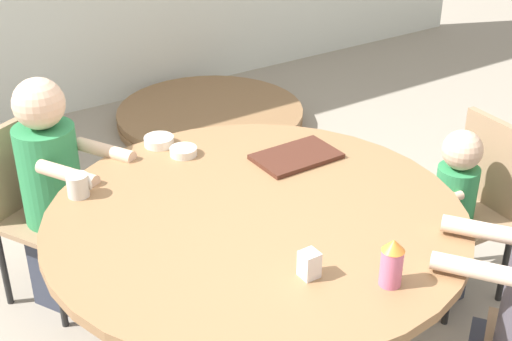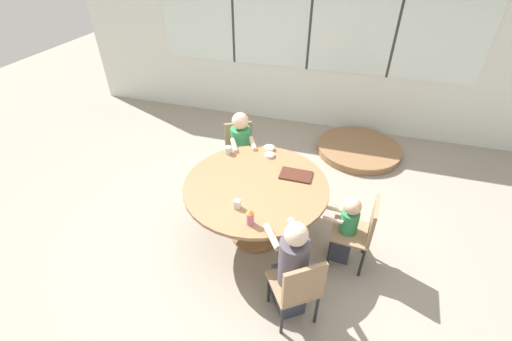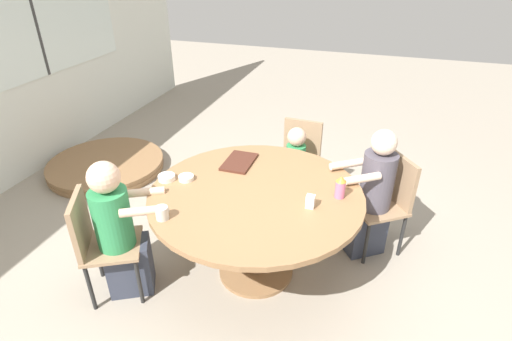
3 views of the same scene
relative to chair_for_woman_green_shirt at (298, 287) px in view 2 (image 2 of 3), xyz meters
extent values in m
plane|color=gray|center=(-0.67, 0.94, -0.51)|extent=(16.00, 16.00, 0.00)
cube|color=silver|center=(-0.67, 3.96, 0.89)|extent=(8.40, 0.06, 2.80)
cube|color=silver|center=(-0.67, 3.92, 1.14)|extent=(5.20, 0.02, 1.26)
cube|color=#333333|center=(-1.97, 3.91, 1.14)|extent=(0.04, 0.01, 1.26)
cube|color=#333333|center=(-0.67, 3.91, 1.14)|extent=(0.04, 0.01, 1.26)
cube|color=#333333|center=(0.63, 3.91, 1.14)|extent=(0.04, 0.01, 1.26)
cylinder|color=olive|center=(-0.67, 0.94, 0.24)|extent=(1.57, 1.57, 0.04)
cylinder|color=olive|center=(-0.67, 0.94, -0.15)|extent=(0.14, 0.14, 0.73)
cylinder|color=olive|center=(-0.67, 0.94, -0.50)|extent=(0.60, 0.60, 0.03)
cube|color=#937556|center=(-0.05, 0.08, -0.08)|extent=(0.56, 0.56, 0.03)
cube|color=#937556|center=(0.05, -0.07, 0.14)|extent=(0.33, 0.25, 0.42)
cylinder|color=black|center=(-0.29, 0.12, -0.30)|extent=(0.03, 0.03, 0.42)
cylinder|color=black|center=(-0.01, 0.31, -0.30)|extent=(0.03, 0.03, 0.42)
cylinder|color=black|center=(-0.09, -0.16, -0.30)|extent=(0.03, 0.03, 0.42)
cylinder|color=black|center=(0.18, 0.03, -0.30)|extent=(0.03, 0.03, 0.42)
cube|color=#937556|center=(-1.17, 1.88, -0.08)|extent=(0.54, 0.54, 0.03)
cube|color=#937556|center=(-1.25, 2.04, 0.14)|extent=(0.35, 0.21, 0.42)
cylinder|color=black|center=(-0.94, 1.81, -0.30)|extent=(0.03, 0.03, 0.42)
cylinder|color=black|center=(-1.24, 1.65, -0.30)|extent=(0.03, 0.03, 0.42)
cylinder|color=black|center=(-1.10, 2.11, -0.30)|extent=(0.03, 0.03, 0.42)
cylinder|color=black|center=(-1.40, 1.95, -0.30)|extent=(0.03, 0.03, 0.42)
cube|color=#937556|center=(0.39, 0.87, -0.08)|extent=(0.43, 0.43, 0.03)
cube|color=#937556|center=(0.57, 0.86, 0.14)|extent=(0.06, 0.38, 0.42)
cylinder|color=black|center=(0.21, 0.71, -0.30)|extent=(0.03, 0.03, 0.42)
cylinder|color=black|center=(0.24, 1.05, -0.30)|extent=(0.03, 0.03, 0.42)
cylinder|color=black|center=(0.55, 0.69, -0.30)|extent=(0.03, 0.03, 0.42)
cylinder|color=black|center=(0.57, 1.03, -0.30)|extent=(0.03, 0.03, 0.42)
cube|color=#333847|center=(-0.11, 0.15, -0.29)|extent=(0.38, 0.40, 0.44)
cylinder|color=#4C4751|center=(-0.08, 0.11, 0.17)|extent=(0.26, 0.26, 0.49)
sphere|color=beige|center=(-0.08, 0.11, 0.52)|extent=(0.20, 0.20, 0.20)
cylinder|color=beige|center=(-0.30, 0.22, 0.30)|extent=(0.22, 0.27, 0.06)
cylinder|color=beige|center=(-0.11, 0.36, 0.30)|extent=(0.22, 0.27, 0.06)
cube|color=#333847|center=(-1.13, 1.80, -0.29)|extent=(0.36, 0.39, 0.44)
cylinder|color=#2D844C|center=(-1.15, 1.85, 0.15)|extent=(0.26, 0.26, 0.45)
sphere|color=#DBB293|center=(-1.15, 1.85, 0.49)|extent=(0.22, 0.22, 0.22)
cylinder|color=#DBB293|center=(-0.94, 1.70, 0.27)|extent=(0.19, 0.28, 0.06)
cylinder|color=#DBB293|center=(-1.15, 1.59, 0.27)|extent=(0.19, 0.28, 0.06)
cube|color=#333847|center=(0.32, 0.88, -0.29)|extent=(0.23, 0.18, 0.44)
cylinder|color=#2D844C|center=(0.35, 0.88, 0.05)|extent=(0.19, 0.19, 0.25)
sphere|color=#DBB293|center=(0.35, 0.88, 0.27)|extent=(0.18, 0.18, 0.18)
cylinder|color=#DBB293|center=(0.19, 0.80, 0.10)|extent=(0.21, 0.05, 0.04)
cylinder|color=#DBB293|center=(0.20, 0.97, 0.10)|extent=(0.21, 0.05, 0.04)
cube|color=#472319|center=(-0.29, 1.21, 0.27)|extent=(0.35, 0.22, 0.02)
cylinder|color=beige|center=(-1.17, 1.43, 0.31)|extent=(0.08, 0.08, 0.09)
torus|color=beige|center=(-1.12, 1.43, 0.31)|extent=(0.01, 0.06, 0.06)
cylinder|color=#CC668C|center=(-0.55, 0.36, 0.33)|extent=(0.07, 0.07, 0.13)
cone|color=orange|center=(-0.55, 0.36, 0.41)|extent=(0.07, 0.07, 0.04)
cube|color=silver|center=(-0.73, 0.53, 0.31)|extent=(0.06, 0.06, 0.09)
cylinder|color=silver|center=(-0.67, 1.51, 0.28)|extent=(0.12, 0.12, 0.03)
cylinder|color=silver|center=(-0.71, 1.65, 0.28)|extent=(0.13, 0.13, 0.04)
cylinder|color=olive|center=(0.40, 3.17, -0.50)|extent=(1.32, 1.32, 0.03)
cylinder|color=olive|center=(0.40, 3.17, -0.47)|extent=(1.33, 1.33, 0.03)
cylinder|color=olive|center=(0.40, 3.17, -0.44)|extent=(1.32, 1.32, 0.03)
cylinder|color=olive|center=(0.40, 3.17, -0.41)|extent=(1.33, 1.33, 0.03)
camera|label=1|loc=(-1.90, -0.92, 1.66)|focal=50.00mm
camera|label=2|loc=(0.17, -1.82, 2.55)|focal=24.00mm
camera|label=3|loc=(-3.00, 0.18, 1.82)|focal=28.00mm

